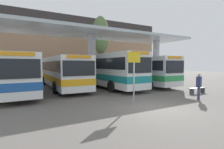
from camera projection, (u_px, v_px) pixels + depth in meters
The scene contains 11 objects.
ground_plane at pixel (156, 109), 9.39m from camera, with size 100.00×100.00×0.00m, color #605B56.
townhouse_backdrop at pixel (58, 41), 28.18m from camera, with size 40.00×0.58×10.55m.
station_canopy at pixel (92, 40), 16.51m from camera, with size 21.61×5.66×5.43m.
transit_bus_left_bay at pixel (15, 72), 14.09m from camera, with size 2.88×10.59×3.10m.
transit_bus_center_bay at pixel (61, 71), 17.84m from camera, with size 3.11×12.48×3.05m.
transit_bus_right_bay at pixel (104, 69), 18.53m from camera, with size 2.89×11.93×3.40m.
transit_bus_far_right_bay at pixel (138, 70), 19.90m from camera, with size 2.84×10.40×3.13m.
waiting_bench_near_pillar at pixel (197, 89), 14.29m from camera, with size 1.78×0.44×0.46m.
info_sign_platform at pixel (134, 67), 10.31m from camera, with size 0.90×0.09×3.09m.
pedestrian_waiting at pixel (199, 84), 11.61m from camera, with size 0.64×0.41×1.78m.
poplar_tree_behind_left at pixel (101, 36), 26.13m from camera, with size 2.55×2.55×9.57m.
Camera 1 is at (-6.69, -6.84, 2.38)m, focal length 28.00 mm.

